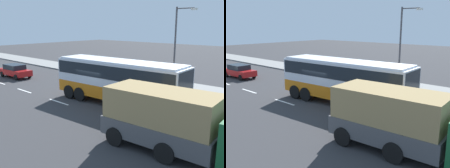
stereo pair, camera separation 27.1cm
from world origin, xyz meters
TOP-DOWN VIEW (x-y plane):
  - ground_plane at (0.00, 0.00)m, footprint 120.00×120.00m
  - sidewalk_curb at (0.00, 8.41)m, footprint 80.00×4.00m
  - lane_centreline at (-6.73, -2.38)m, footprint 26.64×0.16m
  - coach_bus at (1.82, 0.31)m, footprint 10.69×3.20m
  - cargo_truck at (8.88, -3.63)m, footprint 7.80×3.11m
  - car_red_compact at (-13.58, 0.16)m, footprint 4.38×1.97m
  - pedestrian_near_curb at (-5.87, 8.13)m, footprint 0.32×0.32m
  - street_lamp at (2.76, 7.21)m, footprint 1.94×0.24m

SIDE VIEW (x-z plane):
  - ground_plane at x=0.00m, z-range 0.00..0.00m
  - lane_centreline at x=-6.73m, z-range 0.00..0.01m
  - sidewalk_curb at x=0.00m, z-range 0.00..0.15m
  - car_red_compact at x=-13.58m, z-range 0.04..1.53m
  - pedestrian_near_curb at x=-5.87m, z-range 0.28..1.96m
  - cargo_truck at x=8.88m, z-range 0.12..3.03m
  - coach_bus at x=1.82m, z-range 0.40..3.74m
  - street_lamp at x=2.76m, z-range 0.70..7.95m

